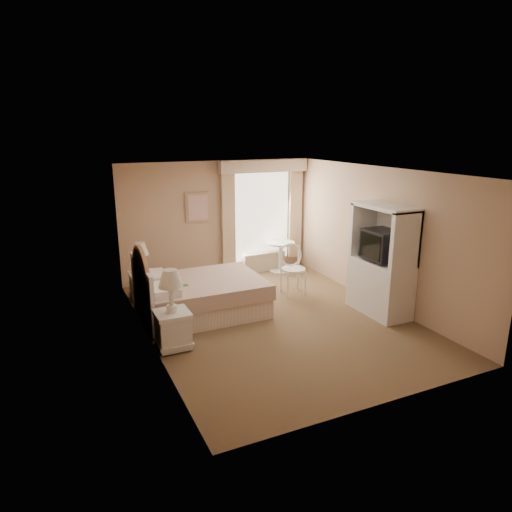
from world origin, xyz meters
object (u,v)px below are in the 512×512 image
nightstand_near (172,320)px  armoire (381,269)px  cafe_chair (292,265)px  nightstand_far (142,278)px  bed (197,295)px  round_table (280,252)px

nightstand_near → armoire: (3.65, -0.17, 0.34)m
cafe_chair → armoire: (0.89, -1.55, 0.23)m
nightstand_far → bed: bearing=-58.0°
nightstand_far → round_table: (3.20, 0.46, 0.05)m
round_table → cafe_chair: 1.41m
bed → nightstand_far: (-0.72, 1.15, 0.07)m
nightstand_far → armoire: armoire is taller
nightstand_far → cafe_chair: (2.76, -0.87, 0.16)m
cafe_chair → armoire: size_ratio=0.51×
nightstand_near → nightstand_far: bearing=90.0°
bed → round_table: size_ratio=3.06×
nightstand_near → bed: bearing=56.9°
nightstand_far → armoire: bearing=-33.5°
nightstand_far → armoire: size_ratio=0.57×
bed → round_table: (2.48, 1.61, 0.11)m
bed → nightstand_far: size_ratio=1.93×
bed → nightstand_near: size_ratio=1.76×
bed → round_table: bearing=33.0°
round_table → cafe_chair: size_ratio=0.70×
round_table → cafe_chair: bearing=-108.2°
nightstand_far → nightstand_near: bearing=-90.0°
nightstand_near → nightstand_far: size_ratio=1.09×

